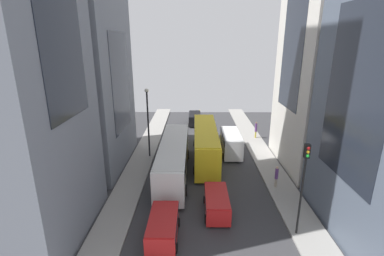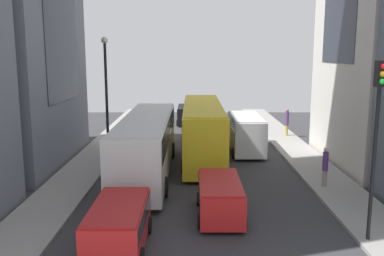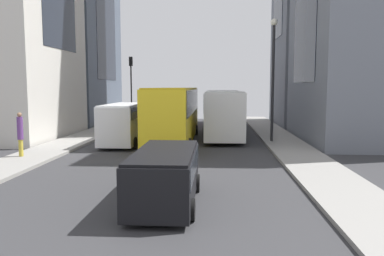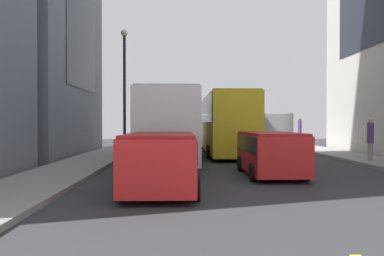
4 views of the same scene
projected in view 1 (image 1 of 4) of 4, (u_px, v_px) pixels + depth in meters
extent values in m
plane|color=#333335|center=(203.00, 153.00, 32.90)|extent=(40.37, 40.37, 0.00)
cube|color=gray|center=(145.00, 153.00, 32.94)|extent=(2.58, 44.00, 0.15)
cube|color=gray|center=(261.00, 153.00, 32.83)|extent=(2.58, 44.00, 0.15)
cube|color=yellow|center=(206.00, 202.00, 22.88)|extent=(0.16, 2.00, 0.01)
cube|color=yellow|center=(203.00, 153.00, 32.90)|extent=(0.16, 2.00, 0.01)
cube|color=yellow|center=(201.00, 127.00, 42.93)|extent=(0.16, 2.00, 0.01)
cube|color=yellow|center=(200.00, 111.00, 52.95)|extent=(0.16, 2.00, 0.01)
cube|color=slate|center=(76.00, 82.00, 27.78)|extent=(8.96, 11.41, 17.56)
cube|color=#1E232D|center=(76.00, 82.00, 27.78)|extent=(9.04, 6.28, 9.66)
cube|color=beige|center=(330.00, 28.00, 25.94)|extent=(6.52, 10.29, 27.84)
cube|color=#1E232D|center=(330.00, 28.00, 25.94)|extent=(6.59, 5.66, 15.31)
cube|color=silver|center=(174.00, 158.00, 27.20)|extent=(2.55, 12.84, 3.00)
cube|color=black|center=(173.00, 150.00, 26.95)|extent=(2.60, 11.81, 1.20)
cube|color=beige|center=(173.00, 143.00, 26.74)|extent=(2.45, 12.33, 0.08)
cylinder|color=black|center=(166.00, 154.00, 31.39)|extent=(0.46, 1.00, 1.00)
cylinder|color=black|center=(187.00, 154.00, 31.37)|extent=(0.46, 1.00, 1.00)
cylinder|color=black|center=(157.00, 190.00, 23.79)|extent=(0.46, 1.00, 1.00)
cylinder|color=black|center=(184.00, 190.00, 23.77)|extent=(0.46, 1.00, 1.00)
cube|color=yellow|center=(205.00, 143.00, 30.95)|extent=(2.45, 12.41, 3.30)
cube|color=black|center=(206.00, 136.00, 30.69)|extent=(2.50, 11.42, 1.48)
cube|color=gold|center=(206.00, 129.00, 30.44)|extent=(2.35, 11.91, 0.08)
cylinder|color=black|center=(195.00, 143.00, 35.07)|extent=(0.44, 0.76, 0.76)
cylinder|color=black|center=(213.00, 143.00, 35.05)|extent=(0.44, 0.76, 0.76)
cylinder|color=black|center=(195.00, 170.00, 27.72)|extent=(0.44, 0.76, 0.76)
cylinder|color=black|center=(218.00, 170.00, 27.70)|extent=(0.44, 0.76, 0.76)
cube|color=white|center=(231.00, 143.00, 32.48)|extent=(2.05, 5.67, 2.30)
cube|color=black|center=(231.00, 137.00, 32.25)|extent=(2.09, 5.22, 0.69)
cube|color=silver|center=(231.00, 133.00, 32.12)|extent=(1.97, 5.44, 0.08)
cylinder|color=black|center=(221.00, 145.00, 34.46)|extent=(0.37, 0.72, 0.72)
cylinder|color=black|center=(236.00, 145.00, 34.44)|extent=(0.37, 0.72, 0.72)
cylinder|color=black|center=(224.00, 157.00, 31.10)|extent=(0.37, 0.72, 0.72)
cylinder|color=black|center=(241.00, 157.00, 31.08)|extent=(0.37, 0.72, 0.72)
cube|color=black|center=(195.00, 119.00, 44.42)|extent=(1.82, 4.75, 1.45)
cube|color=black|center=(195.00, 116.00, 44.31)|extent=(1.86, 4.37, 0.61)
cube|color=black|center=(195.00, 114.00, 44.20)|extent=(1.75, 4.56, 0.08)
cylinder|color=black|center=(190.00, 120.00, 46.01)|extent=(0.33, 0.62, 0.62)
cylinder|color=black|center=(200.00, 120.00, 46.00)|extent=(0.33, 0.62, 0.62)
cylinder|color=black|center=(189.00, 125.00, 43.20)|extent=(0.33, 0.62, 0.62)
cylinder|color=black|center=(200.00, 125.00, 43.18)|extent=(0.33, 0.62, 0.62)
cube|color=red|center=(163.00, 227.00, 18.48)|extent=(1.87, 4.17, 1.37)
cube|color=black|center=(163.00, 223.00, 18.38)|extent=(1.91, 3.83, 0.58)
cube|color=#A91A1A|center=(163.00, 218.00, 18.27)|extent=(1.80, 4.00, 0.08)
cylinder|color=black|center=(153.00, 222.00, 19.88)|extent=(0.34, 0.62, 0.62)
cylinder|color=black|center=(177.00, 222.00, 19.87)|extent=(0.34, 0.62, 0.62)
cylinder|color=black|center=(148.00, 248.00, 17.42)|extent=(0.34, 0.62, 0.62)
cylinder|color=black|center=(175.00, 248.00, 17.40)|extent=(0.34, 0.62, 0.62)
cube|color=red|center=(217.00, 203.00, 21.32)|extent=(1.76, 4.13, 1.33)
cube|color=black|center=(217.00, 199.00, 21.22)|extent=(1.80, 3.80, 0.56)
cube|color=#A91A1A|center=(217.00, 195.00, 21.11)|extent=(1.69, 3.97, 0.08)
cylinder|color=black|center=(205.00, 200.00, 22.70)|extent=(0.32, 0.62, 0.62)
cylinder|color=black|center=(225.00, 200.00, 22.69)|extent=(0.32, 0.62, 0.62)
cylinder|color=black|center=(207.00, 219.00, 20.25)|extent=(0.32, 0.62, 0.62)
cylinder|color=black|center=(229.00, 219.00, 20.24)|extent=(0.32, 0.62, 0.62)
cylinder|color=gray|center=(276.00, 183.00, 24.90)|extent=(0.22, 0.22, 0.82)
cylinder|color=#593372|center=(277.00, 174.00, 24.63)|extent=(0.29, 0.29, 0.97)
sphere|color=beige|center=(277.00, 168.00, 24.45)|extent=(0.25, 0.25, 0.25)
cylinder|color=gold|center=(255.00, 135.00, 37.74)|extent=(0.22, 0.22, 0.86)
cylinder|color=#593372|center=(256.00, 128.00, 37.44)|extent=(0.29, 0.29, 1.14)
sphere|color=#8C6647|center=(256.00, 123.00, 37.24)|extent=(0.22, 0.22, 0.22)
cylinder|color=black|center=(301.00, 197.00, 18.19)|extent=(0.14, 0.14, 5.58)
cube|color=black|center=(307.00, 151.00, 17.22)|extent=(0.32, 0.32, 0.90)
sphere|color=red|center=(309.00, 148.00, 16.98)|extent=(0.20, 0.20, 0.20)
sphere|color=orange|center=(308.00, 152.00, 17.05)|extent=(0.20, 0.20, 0.20)
sphere|color=green|center=(308.00, 156.00, 17.13)|extent=(0.20, 0.20, 0.20)
cylinder|color=black|center=(148.00, 125.00, 30.75)|extent=(0.18, 0.18, 7.36)
sphere|color=silver|center=(147.00, 90.00, 29.60)|extent=(0.44, 0.44, 0.44)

